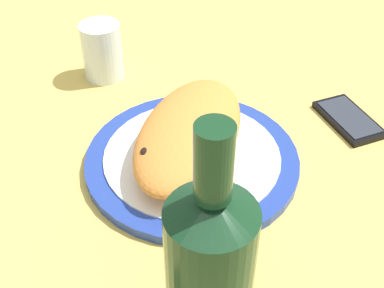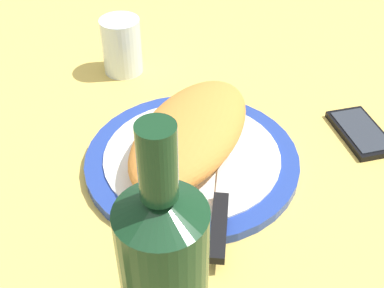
{
  "view_description": "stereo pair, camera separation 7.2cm",
  "coord_description": "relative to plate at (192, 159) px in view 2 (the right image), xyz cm",
  "views": [
    {
      "loc": [
        53.23,
        15.25,
        50.48
      ],
      "look_at": [
        0.0,
        0.0,
        3.81
      ],
      "focal_mm": 47.24,
      "sensor_mm": 36.0,
      "label": 1
    },
    {
      "loc": [
        50.79,
        22.06,
        50.48
      ],
      "look_at": [
        0.0,
        0.0,
        3.81
      ],
      "focal_mm": 47.24,
      "sensor_mm": 36.0,
      "label": 2
    }
  ],
  "objects": [
    {
      "name": "calzone",
      "position": [
        -1.18,
        -0.74,
        4.04
      ],
      "size": [
        27.43,
        14.29,
        6.17
      ],
      "color": "orange",
      "rests_on": "plate"
    },
    {
      "name": "knife",
      "position": [
        9.02,
        7.86,
        1.45
      ],
      "size": [
        22.68,
        8.77,
        1.2
      ],
      "color": "silver",
      "rests_on": "plate"
    },
    {
      "name": "water_glass",
      "position": [
        -18.82,
        -22.1,
        3.64
      ],
      "size": [
        7.16,
        7.16,
        10.27
      ],
      "color": "silver",
      "rests_on": "ground_plane"
    },
    {
      "name": "smartphone",
      "position": [
        -16.79,
        21.8,
        -0.3
      ],
      "size": [
        13.32,
        12.39,
        1.16
      ],
      "color": "black",
      "rests_on": "ground_plane"
    },
    {
      "name": "plate",
      "position": [
        0.0,
        0.0,
        0.0
      ],
      "size": [
        31.37,
        31.37,
        1.81
      ],
      "color": "#233D99",
      "rests_on": "ground_plane"
    },
    {
      "name": "ground_plane",
      "position": [
        0.0,
        0.0,
        -2.36
      ],
      "size": [
        150.0,
        150.0,
        3.0
      ],
      "primitive_type": "cube",
      "color": "#DBB756"
    },
    {
      "name": "fork",
      "position": [
        -1.23,
        -6.7,
        1.15
      ],
      "size": [
        15.53,
        2.77,
        0.4
      ],
      "color": "silver",
      "rests_on": "plate"
    },
    {
      "name": "wine_bottle",
      "position": [
        28.09,
        9.61,
        11.63
      ],
      "size": [
        7.63,
        7.63,
        30.29
      ],
      "color": "#14381E",
      "rests_on": "ground_plane"
    }
  ]
}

